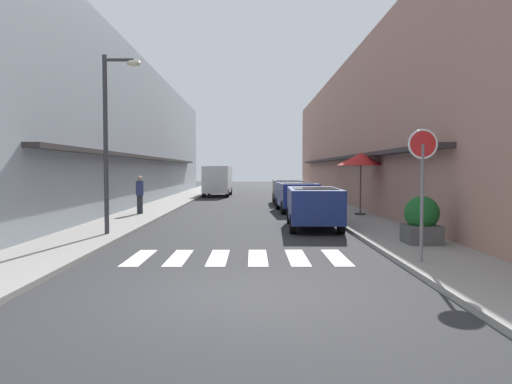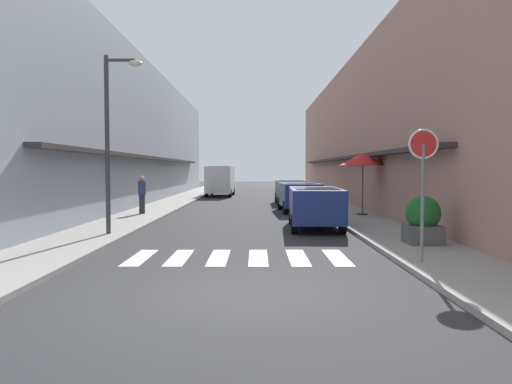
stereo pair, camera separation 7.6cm
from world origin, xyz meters
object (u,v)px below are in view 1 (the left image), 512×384
(delivery_van, at_px, (218,178))
(cafe_umbrella, at_px, (361,159))
(planter_corner, at_px, (422,220))
(parked_car_near, at_px, (314,203))
(street_lamp, at_px, (111,126))
(parked_car_mid, at_px, (296,193))
(pedestrian_walking_near, at_px, (140,194))
(round_street_sign, at_px, (423,160))
(parked_car_far, at_px, (288,189))

(delivery_van, height_order, cafe_umbrella, cafe_umbrella)
(planter_corner, bearing_deg, parked_car_near, 119.33)
(delivery_van, bearing_deg, street_lamp, -93.97)
(parked_car_mid, distance_m, delivery_van, 15.13)
(street_lamp, distance_m, planter_corner, 9.60)
(pedestrian_walking_near, bearing_deg, round_street_sign, 115.57)
(round_street_sign, distance_m, cafe_umbrella, 11.10)
(parked_car_near, bearing_deg, parked_car_mid, 90.00)
(parked_car_near, height_order, round_street_sign, round_street_sign)
(delivery_van, xyz_separation_m, cafe_umbrella, (7.54, -17.15, 1.16))
(street_lamp, relative_size, cafe_umbrella, 2.02)
(round_street_sign, bearing_deg, pedestrian_walking_near, 127.11)
(pedestrian_walking_near, bearing_deg, delivery_van, -109.65)
(parked_car_near, relative_size, parked_car_far, 1.11)
(delivery_van, height_order, round_street_sign, round_street_sign)
(street_lamp, bearing_deg, cafe_umbrella, 34.60)
(round_street_sign, bearing_deg, parked_car_far, 94.26)
(parked_car_mid, relative_size, planter_corner, 3.35)
(parked_car_far, distance_m, pedestrian_walking_near, 10.89)
(round_street_sign, relative_size, pedestrian_walking_near, 1.68)
(parked_car_mid, relative_size, round_street_sign, 1.50)
(parked_car_far, distance_m, cafe_umbrella, 9.15)
(parked_car_near, xyz_separation_m, cafe_umbrella, (2.60, 4.10, 1.64))
(delivery_van, distance_m, cafe_umbrella, 18.77)
(round_street_sign, xyz_separation_m, pedestrian_walking_near, (-8.77, 11.60, -1.30))
(parked_car_far, distance_m, street_lamp, 16.52)
(parked_car_mid, bearing_deg, round_street_sign, -83.99)
(planter_corner, xyz_separation_m, pedestrian_walking_near, (-9.71, 8.93, 0.28))
(parked_car_near, bearing_deg, cafe_umbrella, 57.65)
(pedestrian_walking_near, bearing_deg, parked_car_mid, -174.04)
(street_lamp, bearing_deg, pedestrian_walking_near, 96.14)
(parked_car_far, distance_m, round_street_sign, 19.77)
(delivery_van, xyz_separation_m, pedestrian_walking_near, (-2.37, -16.59, -0.38))
(cafe_umbrella, distance_m, planter_corner, 8.57)
(round_street_sign, bearing_deg, planter_corner, 70.65)
(parked_car_near, bearing_deg, planter_corner, -60.67)
(planter_corner, bearing_deg, parked_car_far, 98.05)
(street_lamp, xyz_separation_m, pedestrian_walking_near, (-0.74, 6.88, -2.46))
(planter_corner, distance_m, pedestrian_walking_near, 13.19)
(street_lamp, distance_m, cafe_umbrella, 11.17)
(parked_car_far, relative_size, round_street_sign, 1.36)
(pedestrian_walking_near, bearing_deg, street_lamp, 84.61)
(delivery_van, xyz_separation_m, round_street_sign, (6.41, -28.19, 0.92))
(pedestrian_walking_near, bearing_deg, parked_car_near, 136.00)
(parked_car_far, xyz_separation_m, planter_corner, (2.40, -16.99, -0.17))
(delivery_van, height_order, pedestrian_walking_near, delivery_van)
(delivery_van, xyz_separation_m, street_lamp, (-1.63, -23.47, 2.08))
(delivery_van, relative_size, cafe_umbrella, 1.99)
(parked_car_mid, height_order, planter_corner, parked_car_mid)
(parked_car_far, relative_size, planter_corner, 3.04)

